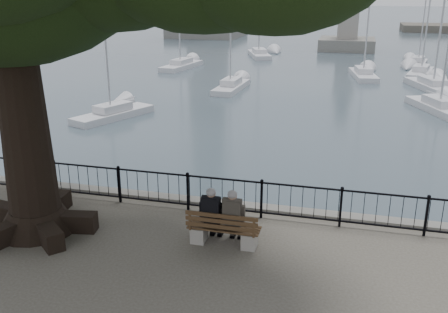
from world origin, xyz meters
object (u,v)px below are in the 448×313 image
(person_right, at_px, (234,219))
(lion_monument, at_px, (348,30))
(person_left, at_px, (213,216))
(bench, at_px, (224,233))

(person_right, xyz_separation_m, lion_monument, (1.37, 48.99, 0.59))
(person_left, relative_size, lion_monument, 0.16)
(person_left, distance_m, person_right, 0.50)
(bench, xyz_separation_m, person_left, (-0.29, 0.10, 0.34))
(person_left, height_order, person_right, same)
(lion_monument, bearing_deg, person_left, -92.18)
(person_left, height_order, lion_monument, lion_monument)
(person_left, relative_size, person_right, 1.00)
(bench, bearing_deg, lion_monument, 88.16)
(bench, distance_m, person_left, 0.45)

